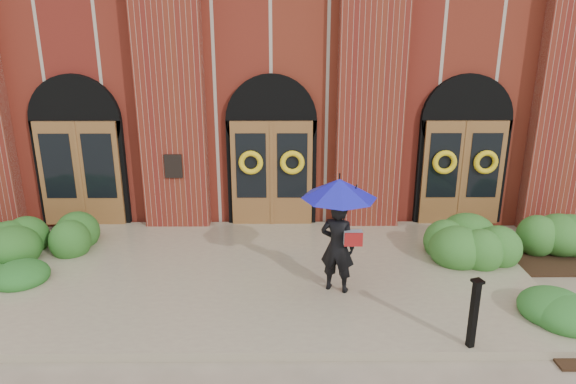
{
  "coord_description": "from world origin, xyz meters",
  "views": [
    {
      "loc": [
        0.3,
        -8.91,
        4.69
      ],
      "look_at": [
        0.37,
        1.0,
        1.5
      ],
      "focal_mm": 32.0,
      "sensor_mm": 36.0,
      "label": 1
    }
  ],
  "objects_px": {
    "metal_post": "(474,312)",
    "hedge_wall_left": "(26,239)",
    "hedge_wall_right": "(520,243)",
    "man_with_umbrella": "(339,214)"
  },
  "relations": [
    {
      "from": "hedge_wall_right",
      "to": "metal_post",
      "type": "bearing_deg",
      "value": -123.45
    },
    {
      "from": "metal_post",
      "to": "hedge_wall_right",
      "type": "height_order",
      "value": "metal_post"
    },
    {
      "from": "man_with_umbrella",
      "to": "hedge_wall_left",
      "type": "relative_size",
      "value": 0.66
    },
    {
      "from": "hedge_wall_left",
      "to": "hedge_wall_right",
      "type": "xyz_separation_m",
      "value": [
        10.4,
        -0.28,
        0.01
      ]
    },
    {
      "from": "hedge_wall_right",
      "to": "hedge_wall_left",
      "type": "bearing_deg",
      "value": 178.43
    },
    {
      "from": "hedge_wall_left",
      "to": "man_with_umbrella",
      "type": "bearing_deg",
      "value": -15.37
    },
    {
      "from": "hedge_wall_left",
      "to": "hedge_wall_right",
      "type": "relative_size",
      "value": 0.99
    },
    {
      "from": "metal_post",
      "to": "hedge_wall_right",
      "type": "bearing_deg",
      "value": 56.55
    },
    {
      "from": "metal_post",
      "to": "hedge_wall_left",
      "type": "distance_m",
      "value": 8.99
    },
    {
      "from": "man_with_umbrella",
      "to": "metal_post",
      "type": "distance_m",
      "value": 2.68
    }
  ]
}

